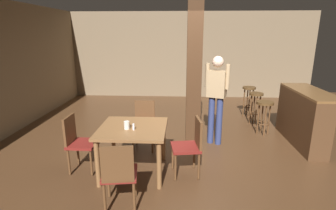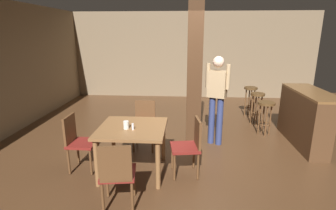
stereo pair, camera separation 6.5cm
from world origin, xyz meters
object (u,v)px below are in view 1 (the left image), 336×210
Objects in this scene: chair_east at (191,144)px; standing_person at (216,94)px; chair_north at (144,122)px; bar_stool_far at (249,95)px; bar_counter at (302,117)px; napkin_cup at (127,125)px; chair_west at (78,140)px; bar_stool_mid at (256,101)px; chair_south at (119,173)px; bar_stool_near at (264,110)px; dining_table at (133,134)px; salt_shaker at (134,127)px.

standing_person is (0.51, 1.21, 0.50)m from chair_east.
chair_north is 1.47m from standing_person.
bar_counter is at bearing -69.82° from bar_stool_far.
chair_west is at bearing 172.46° from napkin_cup.
bar_stool_mid is at bearing 118.12° from bar_counter.
chair_north is (0.05, 1.83, 0.00)m from chair_south.
bar_stool_mid is 0.97× the size of bar_stool_far.
standing_person is 1.32m from bar_stool_near.
bar_stool_near is at bearing 34.98° from dining_table.
chair_south reaches higher than bar_stool_far.
chair_north is at bearing 44.38° from chair_west.
bar_stool_far is at bearing 40.82° from chair_north.
bar_stool_far reaches higher than bar_stool_near.
chair_east is at bearing -117.66° from bar_stool_far.
napkin_cup is at bearing -130.75° from dining_table.
chair_west is at bearing -152.95° from bar_stool_near.
bar_stool_mid is at bearing 53.23° from chair_south.
standing_person reaches higher than napkin_cup.
salt_shaker is 0.12× the size of bar_stool_far.
napkin_cup is at bearing -7.54° from chair_west.
salt_shaker is 1.90m from standing_person.
bar_counter reaches higher than chair_east.
chair_west is at bearing -152.68° from standing_person.
chair_east is at bearing -0.96° from dining_table.
chair_north is at bearing -168.54° from standing_person.
bar_counter reaches higher than chair_south.
bar_stool_far is at bearing 41.84° from chair_west.
bar_stool_near is 0.95× the size of bar_stool_mid.
bar_counter reaches higher than bar_stool_mid.
chair_east and chair_west have the same top height.
chair_south is 1.13× the size of bar_stool_far.
bar_stool_far is at bearing 59.45° from standing_person.
chair_west is 4.15m from bar_stool_mid.
chair_south is 4.65m from bar_stool_far.
chair_north is 2.89m from bar_stool_mid.
napkin_cup is (0.81, -0.11, 0.31)m from chair_west.
bar_stool_near is (1.11, 0.55, -0.45)m from standing_person.
dining_table is 1.32× the size of bar_stool_mid.
standing_person is 2.26× the size of bar_stool_mid.
chair_south is 1.17× the size of bar_stool_mid.
salt_shaker is at bearing -142.87° from bar_stool_near.
standing_person reaches higher than chair_south.
standing_person is at bearing -120.55° from bar_stool_far.
bar_counter is at bearing 3.89° from standing_person.
chair_north is at bearing -148.33° from bar_stool_mid.
bar_stool_mid reaches higher than bar_stool_near.
dining_table is 1.13× the size of chair_south.
bar_stool_mid is at bearing 90.22° from bar_stool_near.
chair_west is 7.42× the size of napkin_cup.
salt_shaker reaches higher than bar_stool_near.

